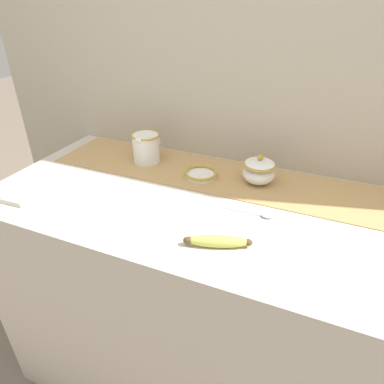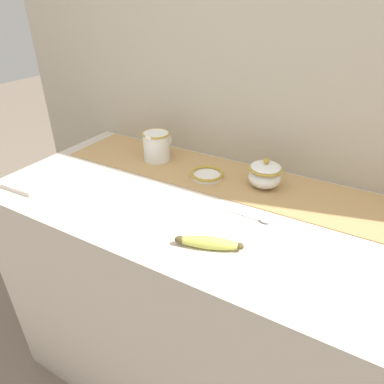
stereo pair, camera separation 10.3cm
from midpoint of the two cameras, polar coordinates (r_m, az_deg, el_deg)
name	(u,v)px [view 2 (the right image)]	position (r m, az deg, el deg)	size (l,w,h in m)	color
ground_plane	(210,377)	(1.73, 4.91, -28.50)	(12.00, 12.00, 0.00)	#7A6B5B
countertop	(213,307)	(1.36, 5.77, -18.58)	(1.50, 0.66, 0.90)	beige
back_wall	(266,86)	(1.27, 14.57, 16.73)	(2.30, 0.04, 2.40)	#B7AD99
table_runner	(240,181)	(1.22, 10.50, 1.78)	(1.38, 0.28, 0.00)	tan
cream_pitcher	(157,145)	(1.33, -3.69, 7.75)	(0.11, 0.13, 0.11)	white
sugar_bowl	(265,174)	(1.18, 14.55, 2.80)	(0.11, 0.11, 0.10)	white
small_dish	(207,175)	(1.22, 4.94, 2.84)	(0.12, 0.12, 0.02)	white
banana	(209,243)	(0.89, 6.18, -8.55)	(0.18, 0.09, 0.03)	#CCD156
spoon	(262,220)	(1.02, 14.39, -4.62)	(0.15, 0.02, 0.01)	silver
napkin_stack	(32,182)	(1.28, -23.09, 1.50)	(0.14, 0.14, 0.02)	silver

